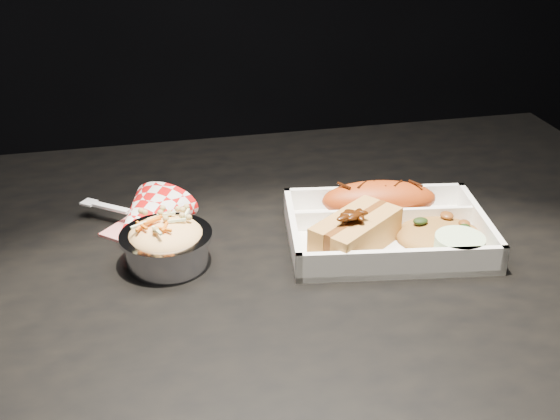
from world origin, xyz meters
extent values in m
cube|color=black|center=(0.00, 0.00, 0.73)|extent=(1.20, 0.80, 0.03)
cylinder|color=black|center=(0.55, 0.35, 0.36)|extent=(0.05, 0.05, 0.72)
cube|color=white|center=(0.15, -0.01, 0.75)|extent=(0.27, 0.21, 0.01)
cube|color=white|center=(0.17, 0.07, 0.77)|extent=(0.25, 0.04, 0.04)
cube|color=white|center=(0.14, -0.10, 0.77)|extent=(0.25, 0.04, 0.04)
cube|color=white|center=(0.03, 0.01, 0.77)|extent=(0.03, 0.18, 0.04)
cube|color=white|center=(0.27, -0.03, 0.77)|extent=(0.03, 0.18, 0.04)
cube|color=white|center=(0.16, 0.01, 0.77)|extent=(0.23, 0.04, 0.03)
ellipsoid|color=#A43C10|center=(0.16, 0.04, 0.78)|extent=(0.16, 0.08, 0.05)
cube|color=#C58B43|center=(0.12, -0.04, 0.78)|extent=(0.11, 0.09, 0.04)
cube|color=#C58B43|center=(0.10, -0.02, 0.78)|extent=(0.11, 0.09, 0.04)
cylinder|color=brown|center=(0.11, -0.03, 0.79)|extent=(0.11, 0.09, 0.03)
ellipsoid|color=#AA7031|center=(0.22, -0.03, 0.77)|extent=(0.12, 0.11, 0.03)
cylinder|color=beige|center=(0.22, -0.08, 0.77)|extent=(0.06, 0.06, 0.03)
cylinder|color=silver|center=(-0.12, -0.01, 0.77)|extent=(0.10, 0.10, 0.04)
cylinder|color=silver|center=(-0.12, -0.01, 0.79)|extent=(0.11, 0.11, 0.01)
ellipsoid|color=beige|center=(-0.12, -0.01, 0.79)|extent=(0.09, 0.09, 0.04)
cube|color=red|center=(-0.14, 0.08, 0.75)|extent=(0.14, 0.14, 0.00)
cone|color=red|center=(-0.15, 0.09, 0.77)|extent=(0.15, 0.15, 0.10)
cube|color=white|center=(-0.19, 0.12, 0.77)|extent=(0.05, 0.04, 0.00)
cube|color=white|center=(-0.22, 0.14, 0.77)|extent=(0.03, 0.03, 0.00)
camera|label=1|loc=(-0.15, -0.75, 1.20)|focal=45.00mm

